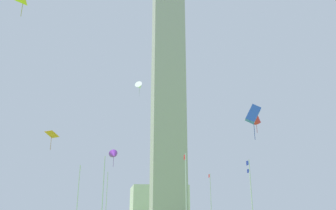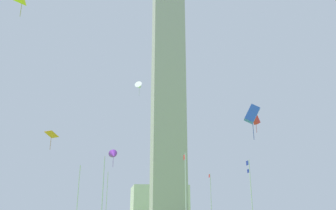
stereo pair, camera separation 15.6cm
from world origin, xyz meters
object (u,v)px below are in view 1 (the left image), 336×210
(kite_red_box, at_px, (256,120))
(kite_yellow_delta, at_px, (23,1))
(flagpole_se, at_px, (103,188))
(kite_purple_delta, at_px, (114,155))
(flagpole_w, at_px, (251,193))
(distant_building, at_px, (157,201))
(obelisk_monument, at_px, (168,77))
(kite_blue_box, at_px, (253,114))
(flagpole_ne, at_px, (107,194))
(flagpole_sw, at_px, (251,189))
(flagpole_nw, at_px, (211,195))
(kite_white_delta, at_px, (139,86))
(kite_orange_diamond, at_px, (52,135))
(flagpole_n, at_px, (157,195))
(flagpole_e, at_px, (78,191))
(flagpole_s, at_px, (186,187))

(kite_red_box, xyz_separation_m, kite_yellow_delta, (-10.01, 24.23, 6.64))
(flagpole_se, distance_m, kite_purple_delta, 4.65)
(flagpole_w, height_order, kite_yellow_delta, kite_yellow_delta)
(kite_red_box, height_order, distant_building, kite_red_box)
(flagpole_w, bearing_deg, obelisk_monument, 90.21)
(kite_blue_box, xyz_separation_m, distant_building, (83.00, -2.63, -5.19))
(flagpole_ne, bearing_deg, kite_blue_box, -163.81)
(flagpole_sw, bearing_deg, obelisk_monument, 45.15)
(flagpole_nw, distance_m, kite_white_delta, 28.97)
(obelisk_monument, relative_size, kite_orange_diamond, 24.25)
(flagpole_n, xyz_separation_m, kite_purple_delta, (-26.54, 9.08, 4.13))
(flagpole_w, xyz_separation_m, kite_red_box, (-20.50, 7.26, 7.32))
(flagpole_e, xyz_separation_m, kite_red_box, (-20.50, -21.75, 7.32))
(flagpole_e, height_order, flagpole_s, same)
(kite_orange_diamond, bearing_deg, flagpole_sw, -76.60)
(flagpole_sw, xyz_separation_m, kite_purple_delta, (-1.77, 19.34, 4.13))
(flagpole_nw, bearing_deg, distant_building, 7.91)
(distant_building, bearing_deg, kite_yellow_delta, 165.25)
(kite_orange_diamond, distance_m, distant_building, 71.25)
(kite_blue_box, bearing_deg, kite_purple_delta, 29.23)
(flagpole_sw, height_order, kite_blue_box, kite_blue_box)
(flagpole_s, distance_m, kite_orange_diamond, 17.31)
(flagpole_sw, height_order, kite_purple_delta, kite_purple_delta)
(flagpole_s, bearing_deg, kite_orange_diamond, 97.25)
(flagpole_w, distance_m, kite_blue_box, 34.42)
(flagpole_e, height_order, kite_orange_diamond, kite_orange_diamond)
(flagpole_w, xyz_separation_m, kite_purple_delta, (-12.03, 23.59, 4.13))
(flagpole_e, height_order, kite_red_box, kite_red_box)
(flagpole_s, bearing_deg, flagpole_n, -0.00)
(kite_white_delta, bearing_deg, flagpole_sw, -96.47)
(kite_purple_delta, bearing_deg, flagpole_s, -105.24)
(flagpole_w, distance_m, distant_building, 52.26)
(flagpole_n, distance_m, kite_white_delta, 28.16)
(kite_purple_delta, bearing_deg, flagpole_e, 24.26)
(flagpole_s, distance_m, kite_purple_delta, 10.28)
(kite_orange_diamond, distance_m, kite_white_delta, 16.44)
(kite_blue_box, bearing_deg, flagpole_nw, -11.23)
(flagpole_nw, height_order, kite_purple_delta, kite_purple_delta)
(flagpole_ne, relative_size, kite_white_delta, 4.03)
(flagpole_n, relative_size, flagpole_ne, 1.00)
(flagpole_sw, bearing_deg, distant_building, 5.29)
(kite_purple_delta, bearing_deg, kite_orange_diamond, 122.36)
(flagpole_ne, relative_size, kite_blue_box, 3.25)
(flagpole_w, bearing_deg, flagpole_e, 90.00)
(obelisk_monument, height_order, kite_blue_box, obelisk_monument)
(kite_orange_diamond, bearing_deg, flagpole_w, -61.68)
(kite_orange_diamond, distance_m, kite_blue_box, 23.67)
(flagpole_n, distance_m, flagpole_se, 26.80)
(kite_red_box, bearing_deg, kite_blue_box, 154.60)
(flagpole_w, bearing_deg, kite_purple_delta, 117.02)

